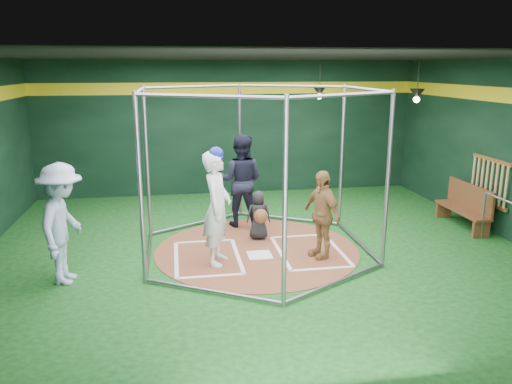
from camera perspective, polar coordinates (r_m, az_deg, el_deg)
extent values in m
cube|color=#0D3D11|center=(9.42, 0.10, -6.71)|extent=(10.00, 9.00, 0.02)
cube|color=black|center=(8.81, 0.11, 15.16)|extent=(10.00, 9.00, 0.02)
cube|color=black|center=(13.36, -3.13, 7.26)|extent=(10.00, 0.10, 3.50)
cube|color=black|center=(4.71, 9.29, -5.80)|extent=(10.00, 0.10, 3.50)
cube|color=black|center=(10.94, 26.96, 4.23)|extent=(0.10, 9.00, 3.50)
cube|color=yellow|center=(13.25, -3.18, 11.76)|extent=(10.00, 0.01, 0.30)
cylinder|color=brown|center=(9.42, 0.10, -6.62)|extent=(3.80, 3.80, 0.01)
cube|color=white|center=(9.14, 0.42, -7.20)|extent=(0.43, 0.43, 0.01)
cube|color=white|center=(9.88, -5.95, -5.63)|extent=(1.10, 0.07, 0.01)
cube|color=white|center=(8.30, -5.19, -9.55)|extent=(1.10, 0.07, 0.01)
cube|color=white|center=(9.07, -9.10, -7.57)|extent=(0.07, 1.70, 0.01)
cube|color=white|center=(9.13, -2.13, -7.24)|extent=(0.07, 1.70, 0.01)
cube|color=white|center=(10.15, 4.85, -5.04)|extent=(1.10, 0.07, 0.01)
cube|color=white|center=(8.63, 7.64, -8.67)|extent=(1.10, 0.07, 0.01)
cube|color=white|center=(9.26, 2.82, -6.94)|extent=(0.07, 1.70, 0.01)
cube|color=white|center=(9.54, 9.33, -6.47)|extent=(0.07, 1.70, 0.01)
cylinder|color=gray|center=(10.59, 9.77, 3.90)|extent=(0.07, 0.07, 3.00)
cylinder|color=gray|center=(11.23, -1.85, 4.68)|extent=(0.07, 0.07, 3.00)
cylinder|color=gray|center=(10.02, -12.34, 3.21)|extent=(0.07, 0.07, 3.00)
cylinder|color=gray|center=(7.77, -13.08, 0.05)|extent=(0.07, 0.07, 3.00)
cylinder|color=gray|center=(6.80, 3.33, -1.59)|extent=(0.07, 0.07, 3.00)
cylinder|color=gray|center=(8.49, 14.81, 1.13)|extent=(0.07, 0.07, 3.00)
cylinder|color=gray|center=(10.70, 3.92, 12.00)|extent=(2.02, 1.20, 0.06)
cylinder|color=gray|center=(11.19, 3.67, -3.01)|extent=(2.02, 1.20, 0.06)
cylinder|color=gray|center=(10.43, -7.03, 11.87)|extent=(2.02, 1.20, 0.06)
cylinder|color=gray|center=(10.93, -6.58, -3.50)|extent=(2.02, 1.20, 0.06)
cylinder|color=gray|center=(8.71, -13.18, 11.19)|extent=(0.06, 2.30, 0.06)
cylinder|color=gray|center=(9.30, -12.18, -6.93)|extent=(0.06, 2.30, 0.06)
cylinder|color=gray|center=(6.99, -5.71, 10.85)|extent=(2.02, 1.20, 0.06)
cylinder|color=gray|center=(7.71, -5.17, -11.19)|extent=(2.02, 1.20, 0.06)
cylinder|color=gray|center=(7.39, 10.17, 10.88)|extent=(2.02, 1.20, 0.06)
cylinder|color=gray|center=(8.08, 9.28, -10.10)|extent=(2.02, 1.20, 0.06)
cylinder|color=gray|center=(9.36, 12.48, 11.40)|extent=(0.06, 2.30, 0.06)
cylinder|color=gray|center=(9.91, 11.59, -5.57)|extent=(0.06, 2.30, 0.06)
cube|color=brown|center=(11.27, 25.39, 3.35)|extent=(0.05, 1.25, 0.08)
cube|color=brown|center=(11.45, 24.92, -1.07)|extent=(0.05, 1.25, 0.08)
cylinder|color=tan|center=(10.90, 26.67, 0.47)|extent=(0.06, 0.06, 0.85)
cylinder|color=tan|center=(11.03, 26.20, 0.66)|extent=(0.06, 0.06, 0.85)
cylinder|color=tan|center=(11.15, 25.74, 0.84)|extent=(0.06, 0.06, 0.85)
cylinder|color=tan|center=(11.28, 25.29, 1.03)|extent=(0.06, 0.06, 0.85)
cylinder|color=tan|center=(11.40, 24.85, 1.21)|extent=(0.06, 0.06, 0.85)
cylinder|color=tan|center=(11.53, 24.42, 1.38)|extent=(0.06, 0.06, 0.85)
cylinder|color=tan|center=(11.66, 24.00, 1.55)|extent=(0.06, 0.06, 0.85)
cylinder|color=tan|center=(11.78, 23.59, 1.72)|extent=(0.06, 0.06, 0.85)
cone|color=black|center=(12.83, 7.28, 11.37)|extent=(0.34, 0.34, 0.22)
sphere|color=#FFD899|center=(12.84, 7.26, 10.79)|extent=(0.14, 0.14, 0.14)
cylinder|color=black|center=(12.82, 7.33, 12.93)|extent=(0.02, 0.02, 0.70)
cone|color=black|center=(12.02, 17.92, 10.63)|extent=(0.34, 0.34, 0.22)
sphere|color=#FFD899|center=(12.02, 17.87, 10.02)|extent=(0.14, 0.14, 0.14)
cylinder|color=black|center=(12.00, 18.04, 12.30)|extent=(0.02, 0.02, 0.70)
imported|color=silver|center=(8.53, -4.47, -1.86)|extent=(0.66, 0.83, 1.97)
sphere|color=navy|center=(8.32, -4.59, 4.29)|extent=(0.26, 0.26, 0.26)
imported|color=tan|center=(8.92, 7.50, -2.53)|extent=(0.69, 1.00, 1.58)
imported|color=black|center=(9.85, 0.29, -2.64)|extent=(0.51, 0.36, 0.98)
sphere|color=brown|center=(9.60, 0.55, -2.77)|extent=(0.28, 0.28, 0.28)
imported|color=black|center=(10.58, -1.74, 1.31)|extent=(1.15, 1.02, 1.97)
imported|color=#A0B3D4|center=(8.35, -21.23, -3.42)|extent=(0.87, 1.33, 1.93)
cube|color=brown|center=(11.50, 22.48, -1.92)|extent=(0.38, 1.61, 0.05)
cube|color=brown|center=(11.51, 23.26, -0.47)|extent=(0.05, 1.61, 0.54)
cube|color=brown|center=(10.98, 24.33, -3.91)|extent=(0.36, 0.07, 0.36)
cube|color=brown|center=(12.14, 20.65, -1.91)|extent=(0.36, 0.07, 0.36)
cylinder|color=gray|center=(10.89, 24.54, -2.43)|extent=(0.05, 0.05, 0.96)
cylinder|color=gray|center=(10.35, 26.41, -0.80)|extent=(0.05, 1.07, 0.05)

